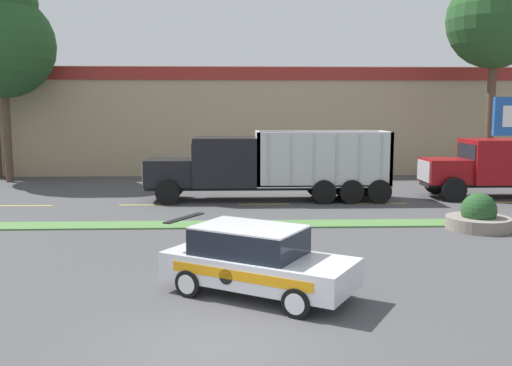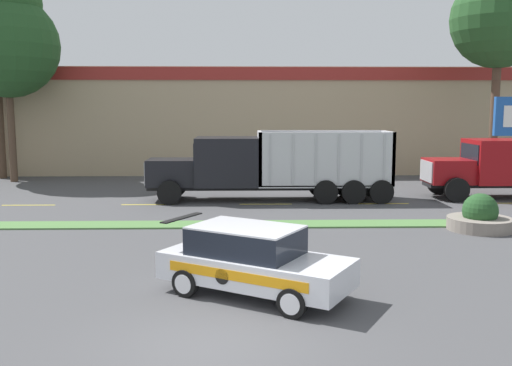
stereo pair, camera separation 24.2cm
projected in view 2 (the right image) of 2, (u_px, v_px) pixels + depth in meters
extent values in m
plane|color=#474749|center=(210.00, 343.00, 10.77)|extent=(600.00, 600.00, 0.00)
cube|color=#517F42|center=(226.00, 224.00, 21.49)|extent=(120.00, 1.28, 0.06)
cube|color=yellow|center=(28.00, 205.00, 25.87)|extent=(2.40, 0.14, 0.01)
cube|color=yellow|center=(148.00, 205.00, 26.00)|extent=(2.40, 0.14, 0.01)
cube|color=yellow|center=(266.00, 204.00, 26.13)|extent=(2.40, 0.14, 0.01)
cube|color=yellow|center=(383.00, 204.00, 26.27)|extent=(2.40, 0.14, 0.01)
cube|color=yellow|center=(498.00, 203.00, 26.40)|extent=(2.40, 0.14, 0.01)
cube|color=black|center=(269.00, 187.00, 27.19)|extent=(11.46, 1.29, 0.18)
cube|color=black|center=(172.00, 172.00, 26.98)|extent=(2.27, 1.92, 1.25)
cube|color=#B7B7BC|center=(148.00, 172.00, 26.95)|extent=(0.06, 1.64, 1.06)
cube|color=black|center=(227.00, 161.00, 26.98)|extent=(2.94, 2.35, 2.27)
cube|color=black|center=(195.00, 153.00, 26.89)|extent=(0.04, 1.99, 1.02)
cylinder|color=silver|center=(261.00, 150.00, 26.18)|extent=(0.14, 0.14, 1.21)
cube|color=silver|center=(323.00, 184.00, 27.24)|extent=(6.26, 2.35, 0.12)
cube|color=silver|center=(260.00, 158.00, 26.99)|extent=(0.16, 2.35, 2.49)
cube|color=silver|center=(387.00, 157.00, 27.14)|extent=(0.16, 2.35, 2.49)
cube|color=silver|center=(327.00, 160.00, 25.99)|extent=(6.26, 0.16, 2.49)
cube|color=silver|center=(321.00, 156.00, 28.15)|extent=(6.26, 0.16, 2.49)
cube|color=#B2B2B7|center=(270.00, 160.00, 25.82)|extent=(0.10, 0.04, 2.37)
cube|color=#B2B2B7|center=(293.00, 160.00, 25.85)|extent=(0.10, 0.04, 2.37)
cube|color=#B2B2B7|center=(316.00, 160.00, 25.87)|extent=(0.10, 0.04, 2.37)
cube|color=#B2B2B7|center=(339.00, 160.00, 25.90)|extent=(0.10, 0.04, 2.37)
cube|color=#B2B2B7|center=(362.00, 160.00, 25.93)|extent=(0.10, 0.04, 2.37)
cube|color=#B2B2B7|center=(384.00, 160.00, 25.95)|extent=(0.10, 0.04, 2.37)
cylinder|color=black|center=(169.00, 193.00, 25.95)|extent=(1.11, 0.30, 1.11)
cylinder|color=black|center=(175.00, 186.00, 28.23)|extent=(1.11, 0.30, 1.11)
cylinder|color=black|center=(382.00, 192.00, 26.19)|extent=(1.11, 0.30, 1.11)
cylinder|color=black|center=(370.00, 185.00, 28.47)|extent=(1.11, 0.30, 1.11)
cylinder|color=black|center=(354.00, 192.00, 26.16)|extent=(1.11, 0.30, 1.11)
cylinder|color=black|center=(345.00, 185.00, 28.44)|extent=(1.11, 0.30, 1.11)
cylinder|color=black|center=(326.00, 192.00, 26.12)|extent=(1.11, 0.30, 1.11)
cylinder|color=black|center=(319.00, 185.00, 28.41)|extent=(1.11, 0.30, 1.11)
cube|color=maroon|center=(448.00, 171.00, 27.73)|extent=(2.07, 2.07, 1.16)
cube|color=#B7B7BC|center=(426.00, 171.00, 27.71)|extent=(0.06, 1.76, 0.99)
cube|color=maroon|center=(502.00, 161.00, 27.74)|extent=(3.18, 2.52, 2.11)
cube|color=black|center=(470.00, 154.00, 27.65)|extent=(0.04, 2.14, 0.95)
cylinder|color=black|center=(457.00, 190.00, 26.61)|extent=(1.15, 0.30, 1.15)
cylinder|color=black|center=(439.00, 183.00, 29.06)|extent=(1.15, 0.30, 1.15)
cube|color=silver|center=(256.00, 268.00, 13.43)|extent=(4.82, 3.92, 0.65)
cube|color=black|center=(246.00, 241.00, 13.48)|extent=(2.97, 2.69, 0.62)
cube|color=silver|center=(246.00, 227.00, 13.43)|extent=(2.97, 2.69, 0.04)
cube|color=black|center=(182.00, 218.00, 14.34)|extent=(0.95, 1.39, 0.03)
cube|color=orange|center=(235.00, 276.00, 12.60)|extent=(3.09, 1.85, 0.23)
cylinder|color=black|center=(222.00, 277.00, 12.77)|extent=(0.31, 0.19, 0.36)
cylinder|color=black|center=(292.00, 303.00, 12.02)|extent=(0.67, 0.51, 0.66)
cylinder|color=silver|center=(290.00, 304.00, 11.92)|extent=(0.40, 0.25, 0.46)
cylinder|color=black|center=(325.00, 280.00, 13.57)|extent=(0.67, 0.51, 0.66)
cylinder|color=silver|center=(327.00, 279.00, 13.66)|extent=(0.40, 0.25, 0.46)
cylinder|color=black|center=(185.00, 283.00, 13.37)|extent=(0.67, 0.51, 0.66)
cylinder|color=silver|center=(183.00, 284.00, 13.28)|extent=(0.40, 0.25, 0.46)
cylinder|color=black|center=(227.00, 265.00, 14.93)|extent=(0.67, 0.51, 0.66)
cylinder|color=silver|center=(229.00, 264.00, 15.02)|extent=(0.40, 0.25, 0.46)
cylinder|color=gray|center=(480.00, 224.00, 20.65)|extent=(2.30, 2.30, 0.46)
sphere|color=#234C23|center=(480.00, 211.00, 20.59)|extent=(1.26, 1.26, 1.26)
cube|color=tan|center=(279.00, 120.00, 42.43)|extent=(39.95, 12.00, 6.97)
cube|color=maroon|center=(285.00, 74.00, 36.03)|extent=(37.95, 0.10, 0.80)
cylinder|color=brown|center=(494.00, 116.00, 32.40)|extent=(0.48, 0.48, 7.78)
sphere|color=#234C23|center=(500.00, 19.00, 31.69)|extent=(5.38, 5.38, 5.38)
cylinder|color=brown|center=(11.00, 129.00, 33.66)|extent=(0.43, 0.43, 6.29)
sphere|color=#234C23|center=(7.00, 46.00, 33.03)|extent=(6.00, 6.00, 6.00)
sphere|color=#234C23|center=(4.00, 3.00, 32.71)|extent=(4.20, 4.20, 4.20)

